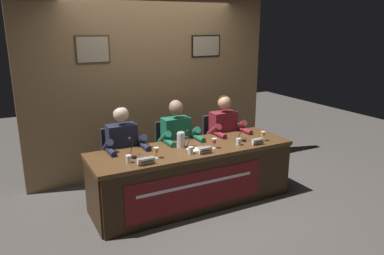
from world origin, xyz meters
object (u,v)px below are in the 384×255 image
(water_cup_right, at_px, (239,142))
(water_pitcher_central, at_px, (181,140))
(microphone_left, at_px, (133,151))
(juice_glass_left, at_px, (156,151))
(water_cup_center, at_px, (191,151))
(juice_glass_center, at_px, (214,141))
(chair_right, at_px, (218,147))
(conference_table, at_px, (196,168))
(chair_center, at_px, (173,155))
(document_stack_center, at_px, (196,150))
(chair_left, at_px, (120,164))
(nameplate_right, at_px, (258,141))
(microphone_right, at_px, (242,135))
(panelist_center, at_px, (179,140))
(panelist_right, at_px, (226,132))
(nameplate_left, at_px, (146,161))
(juice_glass_right, at_px, (263,134))
(panelist_left, at_px, (124,148))
(microphone_center, at_px, (191,143))
(water_cup_left, at_px, (128,159))
(nameplate_center, at_px, (205,150))

(water_cup_right, distance_m, water_pitcher_central, 0.72)
(microphone_left, bearing_deg, juice_glass_left, -34.29)
(juice_glass_left, relative_size, water_cup_center, 1.46)
(juice_glass_center, height_order, chair_right, chair_right)
(conference_table, bearing_deg, chair_right, 42.48)
(chair_center, relative_size, document_stack_center, 3.92)
(chair_left, relative_size, document_stack_center, 3.92)
(conference_table, distance_m, nameplate_right, 0.85)
(juice_glass_center, relative_size, water_cup_center, 1.46)
(chair_center, height_order, juice_glass_center, chair_center)
(water_cup_right, xyz_separation_m, water_pitcher_central, (-0.67, 0.25, 0.06))
(conference_table, relative_size, microphone_right, 11.70)
(panelist_center, xyz_separation_m, panelist_right, (0.74, 0.00, 0.00))
(water_cup_center, bearing_deg, panelist_center, 77.59)
(water_cup_center, bearing_deg, document_stack_center, 35.81)
(water_cup_center, distance_m, water_pitcher_central, 0.28)
(conference_table, bearing_deg, water_cup_center, -138.89)
(juice_glass_center, relative_size, chair_right, 0.14)
(water_cup_center, relative_size, document_stack_center, 0.37)
(nameplate_left, bearing_deg, juice_glass_right, 3.40)
(document_stack_center, bearing_deg, conference_table, 79.08)
(microphone_left, bearing_deg, panelist_center, 26.84)
(chair_left, height_order, chair_right, same)
(panelist_left, height_order, microphone_center, panelist_left)
(water_pitcher_central, bearing_deg, microphone_left, -174.43)
(chair_center, distance_m, juice_glass_center, 0.86)
(water_cup_right, bearing_deg, chair_left, 149.07)
(water_cup_left, bearing_deg, water_cup_center, -4.57)
(juice_glass_center, xyz_separation_m, panelist_right, (0.52, 0.54, -0.10))
(chair_left, bearing_deg, microphone_right, -23.97)
(chair_right, bearing_deg, water_pitcher_central, -148.79)
(water_cup_center, distance_m, microphone_right, 0.85)
(chair_center, xyz_separation_m, microphone_center, (-0.04, -0.62, 0.36))
(chair_center, xyz_separation_m, document_stack_center, (-0.01, -0.71, 0.29))
(panelist_left, xyz_separation_m, chair_right, (1.49, 0.20, -0.28))
(microphone_left, height_order, juice_glass_center, microphone_left)
(nameplate_left, bearing_deg, chair_left, 91.98)
(nameplate_left, xyz_separation_m, microphone_center, (0.67, 0.26, 0.03))
(microphone_left, height_order, juice_glass_right, microphone_left)
(chair_right, distance_m, water_cup_right, 0.86)
(water_cup_center, height_order, panelist_right, panelist_right)
(nameplate_left, relative_size, nameplate_center, 1.19)
(juice_glass_center, relative_size, nameplate_right, 0.75)
(nameplate_center, distance_m, microphone_right, 0.71)
(water_cup_center, xyz_separation_m, document_stack_center, (0.12, 0.09, -0.03))
(juice_glass_left, distance_m, juice_glass_center, 0.76)
(panelist_left, xyz_separation_m, nameplate_center, (0.77, -0.66, 0.05))
(chair_left, xyz_separation_m, water_cup_right, (1.30, -0.78, 0.32))
(water_cup_center, height_order, water_pitcher_central, water_pitcher_central)
(chair_right, height_order, water_pitcher_central, water_pitcher_central)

